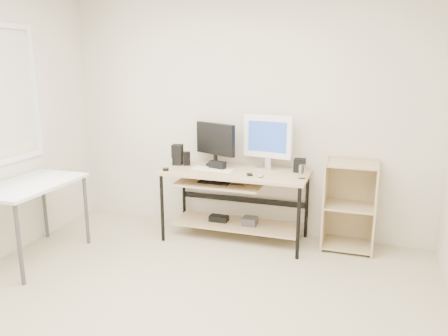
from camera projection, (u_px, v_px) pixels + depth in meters
name	position (u px, v px, depth m)	size (l,w,h in m)	color
room	(147.00, 142.00, 2.92)	(4.01, 4.01, 2.62)	#BBB090
desk	(233.00, 190.00, 4.57)	(1.50, 0.65, 0.75)	tan
side_table	(30.00, 191.00, 4.06)	(0.60, 1.00, 0.75)	white
shelf_unit	(350.00, 205.00, 4.38)	(0.50, 0.40, 0.90)	tan
black_monitor	(215.00, 142.00, 4.66)	(0.49, 0.25, 0.47)	black
white_imac	(268.00, 138.00, 4.53)	(0.53, 0.17, 0.57)	silver
keyboard	(213.00, 169.00, 4.55)	(0.44, 0.12, 0.02)	white
mouse	(260.00, 175.00, 4.26)	(0.06, 0.10, 0.03)	#B0B0B5
center_speaker	(218.00, 165.00, 4.56)	(0.18, 0.08, 0.09)	black
speaker_left	(177.00, 154.00, 4.75)	(0.13, 0.13, 0.22)	black
speaker_right	(300.00, 165.00, 4.45)	(0.11, 0.11, 0.14)	black
audio_controller	(187.00, 158.00, 4.73)	(0.08, 0.05, 0.15)	black
volume_puck	(166.00, 169.00, 4.52)	(0.06, 0.06, 0.03)	black
smartphone	(250.00, 175.00, 4.34)	(0.06, 0.11, 0.01)	black
coaster	(302.00, 178.00, 4.20)	(0.08, 0.08, 0.01)	#A8754B
drinking_glass	(302.00, 172.00, 4.19)	(0.07, 0.07, 0.13)	white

